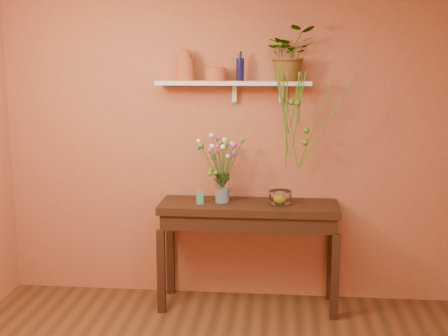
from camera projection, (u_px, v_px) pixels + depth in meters
room at (197, 201)px, 3.28m from camera, size 4.04×4.04×2.70m
sideboard at (249, 218)px, 5.07m from camera, size 1.51×0.48×0.92m
wall_shelf at (235, 83)px, 5.01m from camera, size 1.30×0.24×0.19m
terracotta_jug at (185, 66)px, 5.01m from camera, size 0.18×0.18×0.26m
terracotta_pot at (216, 74)px, 5.00m from camera, size 0.22×0.22×0.11m
blue_bottle at (240, 69)px, 4.97m from camera, size 0.07×0.07×0.24m
spider_plant at (289, 54)px, 4.91m from camera, size 0.49×0.45×0.45m
plant_fronds at (299, 116)px, 4.84m from camera, size 0.66×0.31×0.81m
glass_vase at (222, 190)px, 5.06m from camera, size 0.12×0.12×0.26m
bouquet at (220, 154)px, 5.00m from camera, size 0.40×0.49×0.46m
glass_bowl at (280, 198)px, 5.01m from camera, size 0.19×0.19×0.11m
lemon at (280, 199)px, 5.00m from camera, size 0.09×0.09×0.09m
carton at (200, 197)px, 5.02m from camera, size 0.07×0.06×0.11m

